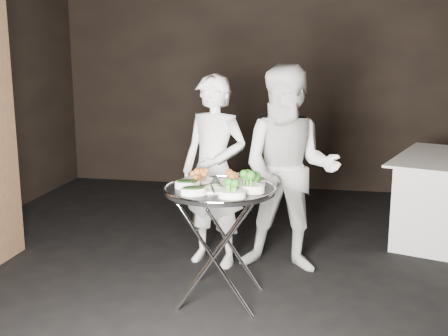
% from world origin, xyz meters
% --- Properties ---
extents(floor, '(6.00, 7.00, 0.05)m').
position_xyz_m(floor, '(0.00, 0.00, -0.03)').
color(floor, black).
rests_on(floor, ground).
extents(wall_back, '(6.00, 0.05, 3.00)m').
position_xyz_m(wall_back, '(0.00, 3.52, 1.50)').
color(wall_back, black).
rests_on(wall_back, floor).
extents(tray_stand, '(0.56, 0.47, 0.82)m').
position_xyz_m(tray_stand, '(-0.22, 0.00, 0.46)').
color(tray_stand, silver).
rests_on(tray_stand, floor).
extents(serving_tray, '(0.78, 0.78, 0.04)m').
position_xyz_m(serving_tray, '(-0.22, 0.00, 0.83)').
color(serving_tray, black).
rests_on(serving_tray, tray_stand).
extents(potato_plate_a, '(0.21, 0.21, 0.08)m').
position_xyz_m(potato_plate_a, '(-0.42, 0.17, 0.87)').
color(potato_plate_a, beige).
rests_on(potato_plate_a, serving_tray).
extents(potato_plate_b, '(0.20, 0.20, 0.07)m').
position_xyz_m(potato_plate_b, '(-0.17, 0.20, 0.87)').
color(potato_plate_b, beige).
rests_on(potato_plate_b, serving_tray).
extents(greens_bowl, '(0.13, 0.13, 0.07)m').
position_xyz_m(greens_bowl, '(0.02, 0.13, 0.87)').
color(greens_bowl, white).
rests_on(greens_bowl, serving_tray).
extents(asparagus_plate_a, '(0.23, 0.19, 0.04)m').
position_xyz_m(asparagus_plate_a, '(-0.22, 0.00, 0.86)').
color(asparagus_plate_a, white).
rests_on(asparagus_plate_a, serving_tray).
extents(asparagus_plate_b, '(0.21, 0.15, 0.04)m').
position_xyz_m(asparagus_plate_b, '(-0.24, -0.14, 0.86)').
color(asparagus_plate_b, white).
rests_on(asparagus_plate_b, serving_tray).
extents(spinach_bowl_a, '(0.19, 0.15, 0.07)m').
position_xyz_m(spinach_bowl_a, '(-0.44, -0.04, 0.87)').
color(spinach_bowl_a, white).
rests_on(spinach_bowl_a, serving_tray).
extents(spinach_bowl_b, '(0.20, 0.17, 0.07)m').
position_xyz_m(spinach_bowl_b, '(-0.36, -0.21, 0.87)').
color(spinach_bowl_b, white).
rests_on(spinach_bowl_b, serving_tray).
extents(broccoli_bowl_a, '(0.22, 0.18, 0.08)m').
position_xyz_m(broccoli_bowl_a, '(-0.00, -0.06, 0.88)').
color(broccoli_bowl_a, white).
rests_on(broccoli_bowl_a, serving_tray).
extents(broccoli_bowl_b, '(0.19, 0.15, 0.07)m').
position_xyz_m(broccoli_bowl_b, '(-0.09, -0.24, 0.87)').
color(broccoli_bowl_b, white).
rests_on(broccoli_bowl_b, serving_tray).
extents(serving_utensils, '(0.57, 0.42, 0.01)m').
position_xyz_m(serving_utensils, '(-0.21, 0.07, 0.89)').
color(serving_utensils, silver).
rests_on(serving_utensils, serving_tray).
extents(waiter_left, '(0.67, 0.54, 1.59)m').
position_xyz_m(waiter_left, '(-0.42, 0.72, 0.80)').
color(waiter_left, white).
rests_on(waiter_left, floor).
extents(waiter_right, '(0.83, 0.65, 1.67)m').
position_xyz_m(waiter_right, '(0.20, 0.69, 0.83)').
color(waiter_right, white).
rests_on(waiter_right, floor).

